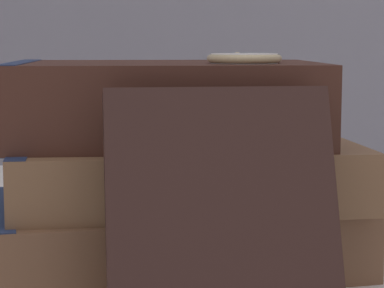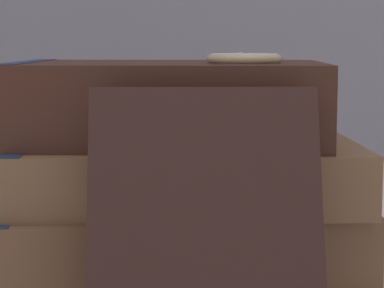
# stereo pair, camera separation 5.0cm
# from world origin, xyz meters

# --- Properties ---
(book_flat_bottom) EXTENTS (0.24, 0.16, 0.04)m
(book_flat_bottom) POSITION_xyz_m (0.04, 0.05, 0.02)
(book_flat_bottom) COLOR brown
(book_flat_bottom) RESTS_ON ground_plane
(book_flat_middle) EXTENTS (0.22, 0.14, 0.04)m
(book_flat_middle) POSITION_xyz_m (0.04, 0.05, 0.06)
(book_flat_middle) COLOR brown
(book_flat_middle) RESTS_ON book_flat_bottom
(book_flat_top) EXTENTS (0.20, 0.14, 0.05)m
(book_flat_top) POSITION_xyz_m (0.03, 0.05, 0.11)
(book_flat_top) COLOR #422319
(book_flat_top) RESTS_ON book_flat_middle
(book_leaning_front) EXTENTS (0.12, 0.06, 0.12)m
(book_leaning_front) POSITION_xyz_m (0.06, -0.06, 0.06)
(book_leaning_front) COLOR #331E19
(book_leaning_front) RESTS_ON ground_plane
(pocket_watch) EXTENTS (0.05, 0.05, 0.01)m
(pocket_watch) POSITION_xyz_m (0.08, 0.03, 0.13)
(pocket_watch) COLOR white
(pocket_watch) RESTS_ON book_flat_top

